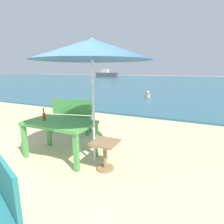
# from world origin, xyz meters

# --- Properties ---
(ground_plane) EXTENTS (120.00, 120.00, 0.00)m
(ground_plane) POSITION_xyz_m (0.00, 0.00, 0.00)
(ground_plane) COLOR beige
(sea_water) EXTENTS (120.00, 50.00, 0.08)m
(sea_water) POSITION_xyz_m (0.00, 30.00, 0.04)
(sea_water) COLOR #2D6075
(sea_water) RESTS_ON ground_plane
(picnic_table_green) EXTENTS (1.40, 0.80, 0.76)m
(picnic_table_green) POSITION_xyz_m (-0.60, 1.13, 0.65)
(picnic_table_green) COLOR #4C9E47
(picnic_table_green) RESTS_ON ground_plane
(beer_bottle_amber) EXTENTS (0.07, 0.07, 0.26)m
(beer_bottle_amber) POSITION_xyz_m (-0.93, 1.07, 0.85)
(beer_bottle_amber) COLOR brown
(beer_bottle_amber) RESTS_ON picnic_table_green
(patio_umbrella) EXTENTS (2.10, 2.10, 2.30)m
(patio_umbrella) POSITION_xyz_m (0.16, 1.22, 2.12)
(patio_umbrella) COLOR silver
(patio_umbrella) RESTS_ON ground_plane
(side_table_wood) EXTENTS (0.44, 0.44, 0.54)m
(side_table_wood) POSITION_xyz_m (0.47, 1.07, 0.35)
(side_table_wood) COLOR olive
(side_table_wood) RESTS_ON ground_plane
(bench_green_left) EXTENTS (1.25, 0.64, 0.95)m
(bench_green_left) POSITION_xyz_m (-1.37, 2.50, 0.54)
(bench_green_left) COLOR #3D8C42
(bench_green_left) RESTS_ON ground_plane
(swimmer_person) EXTENTS (0.34, 0.34, 0.41)m
(swimmer_person) POSITION_xyz_m (-1.00, 9.83, 0.24)
(swimmer_person) COLOR tan
(swimmer_person) RESTS_ON sea_water
(boat_cargo_ship) EXTENTS (5.22, 1.42, 1.90)m
(boat_cargo_ship) POSITION_xyz_m (-18.02, 37.75, 0.76)
(boat_cargo_ship) COLOR #4C4C4C
(boat_cargo_ship) RESTS_ON sea_water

